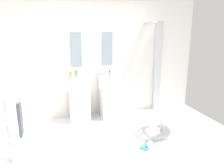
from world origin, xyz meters
TOP-DOWN VIEW (x-y plane):
  - ground_plane at (0.00, 0.00)m, footprint 4.80×3.60m
  - rear_partition at (0.00, 1.65)m, footprint 4.80×0.10m
  - pedestal_sink_left at (-0.34, 1.35)m, footprint 0.49×0.49m
  - pedestal_sink_right at (0.34, 1.35)m, footprint 0.49×0.49m
  - vanity_mirror_left at (-0.34, 1.58)m, footprint 0.22×0.03m
  - vanity_mirror_right at (0.34, 1.58)m, footprint 0.22×0.03m
  - shower_column at (1.52, 1.53)m, footprint 0.49×0.24m
  - lounge_chair at (1.02, 0.30)m, footprint 1.06×1.06m
  - towel_rack at (-1.35, 0.12)m, footprint 0.37×0.22m
  - area_rug at (0.58, -0.10)m, footprint 1.09×0.67m
  - magazine_teal at (0.58, -0.06)m, footprint 0.31×0.28m
  - coffee_mug at (0.59, -0.12)m, footprint 0.09×0.09m
  - soap_bottle_green at (-0.36, 1.48)m, footprint 0.05×0.05m
  - soap_bottle_grey at (0.28, 1.19)m, footprint 0.05×0.05m
  - soap_bottle_amber at (-0.50, 1.37)m, footprint 0.04×0.04m

SIDE VIEW (x-z plane):
  - ground_plane at x=0.00m, z-range -0.04..0.00m
  - area_rug at x=0.58m, z-range 0.00..0.01m
  - magazine_teal at x=0.58m, z-range 0.01..0.03m
  - coffee_mug at x=0.59m, z-range 0.01..0.11m
  - lounge_chair at x=1.02m, z-range 0.03..0.67m
  - pedestal_sink_left at x=-0.34m, z-range -0.01..1.01m
  - pedestal_sink_right at x=0.34m, z-range -0.01..1.01m
  - towel_rack at x=-1.35m, z-range 0.15..1.10m
  - soap_bottle_amber at x=-0.50m, z-range 0.91..1.03m
  - soap_bottle_green at x=-0.36m, z-range 0.91..1.04m
  - soap_bottle_grey at x=0.28m, z-range 0.91..1.06m
  - shower_column at x=1.52m, z-range 0.05..2.10m
  - rear_partition at x=0.00m, z-range 0.00..2.60m
  - vanity_mirror_left at x=-0.34m, z-range 1.12..1.83m
  - vanity_mirror_right at x=0.34m, z-range 1.12..1.83m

